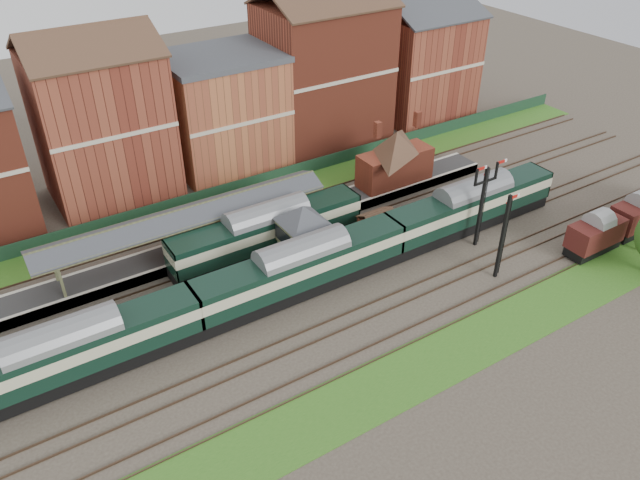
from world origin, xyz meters
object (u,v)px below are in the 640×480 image
dmu_train (302,268)px  goods_van_a (595,234)px  platform_railcar (267,230)px  signal_box (303,234)px  semaphore_bracket (482,201)px

dmu_train → goods_van_a: bearing=-19.7°
platform_railcar → goods_van_a: platform_railcar is taller
signal_box → platform_railcar: (-1.78, 3.25, -0.74)m
platform_railcar → goods_van_a: size_ratio=3.34×
goods_van_a → dmu_train: bearing=160.3°
dmu_train → platform_railcar: (0.30, 6.50, -0.05)m
signal_box → semaphore_bracket: bearing=-20.9°
dmu_train → platform_railcar: 6.51m
semaphore_bracket → dmu_train: 17.43m
dmu_train → platform_railcar: bearing=87.4°
dmu_train → semaphore_bracket: bearing=-8.3°
dmu_train → goods_van_a: size_ratio=10.26×
goods_van_a → signal_box: bearing=152.0°
semaphore_bracket → goods_van_a: (8.00, -6.50, -2.74)m
signal_box → semaphore_bracket: semaphore_bracket is taller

